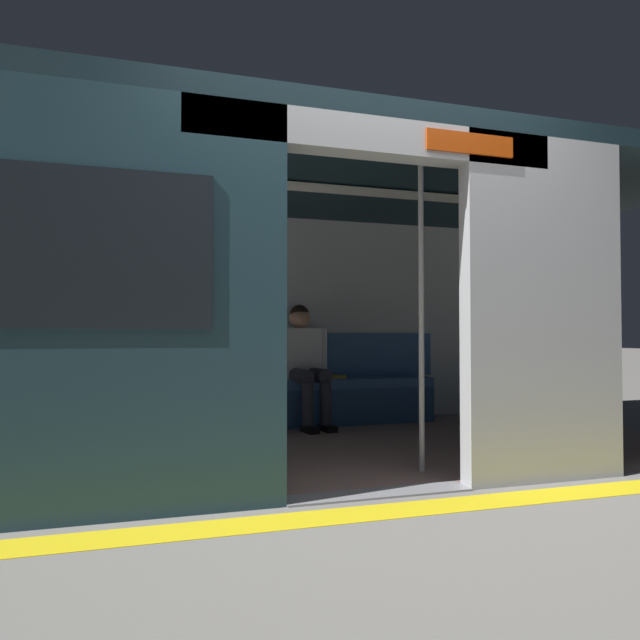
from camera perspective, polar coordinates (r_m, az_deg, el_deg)
The scene contains 9 objects.
ground_plane at distance 3.34m, azimuth 5.76°, elevation -16.77°, with size 60.00×60.00×0.00m, color gray.
platform_edge_strip at distance 3.07m, azimuth 8.06°, elevation -18.05°, with size 8.00×0.24×0.01m, color yellow.
train_car at distance 4.48m, azimuth -1.84°, elevation 6.26°, with size 6.40×2.96×2.20m.
bench_seat at distance 5.58m, azimuth -4.19°, elevation -7.00°, with size 3.16×0.44×0.45m.
person_seated at distance 5.56m, azimuth -1.67°, elevation -3.66°, with size 0.55×0.71×1.18m.
handbag at distance 5.57m, azimuth -5.67°, elevation -5.06°, with size 0.26×0.15×0.17m.
book at distance 5.82m, azimuth 1.84°, elevation -5.61°, with size 0.15×0.22×0.03m, color gold.
grab_pole_door at distance 3.43m, azimuth -4.14°, elevation 1.01°, with size 0.04×0.04×2.06m, color silver.
grab_pole_far at distance 3.79m, azimuth 9.97°, elevation 0.79°, with size 0.04×0.04×2.06m, color silver.
Camera 1 is at (1.26, 2.96, 0.88)m, focal length 32.41 mm.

